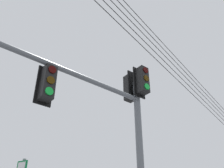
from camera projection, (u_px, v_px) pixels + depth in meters
signal_mast_assembly at (114, 116)px, 7.33m from camera, size 4.80×3.89×6.55m
overhead_wire_span at (149, 40)px, 10.79m from camera, size 16.37×21.25×2.11m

